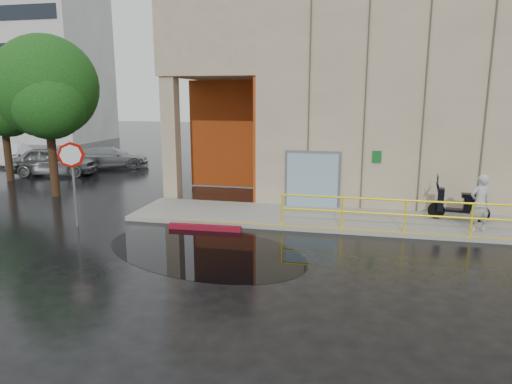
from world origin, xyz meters
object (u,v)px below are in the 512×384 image
stop_sign (72,166)px  car_a (53,161)px  person (480,203)px  car_b (13,155)px  car_c (110,157)px  tree_near (47,91)px  red_curb (205,228)px  tree_far (3,101)px  scooter (461,195)px

stop_sign → car_a: stop_sign is taller
person → car_b: size_ratio=0.41×
person → car_b: bearing=-42.9°
car_c → tree_near: (1.77, -7.59, 3.79)m
red_curb → car_c: bearing=131.1°
car_c → tree_far: 6.46m
scooter → tree_near: 16.37m
car_a → tree_near: size_ratio=0.68×
red_curb → tree_far: (-12.38, 6.20, 3.90)m
person → tree_far: tree_far is taller
car_a → tree_far: 3.89m
tree_near → car_b: bearing=138.9°
car_a → car_c: size_ratio=1.01×
car_c → red_curb: bearing=-164.5°
car_a → car_c: bearing=-45.5°
person → car_b: (-23.95, 8.91, -0.33)m
scooter → stop_sign: (-12.46, -2.95, 1.02)m
red_curb → tree_far: bearing=153.4°
car_a → car_b: bearing=51.0°
red_curb → car_c: car_c is taller
scooter → car_c: scooter is taller
scooter → person: bearing=-70.0°
scooter → car_b: 24.87m
person → car_a: (-19.80, 6.95, -0.27)m
person → car_c: person is taller
tree_far → person: bearing=-13.5°
car_b → scooter: bearing=-92.4°
car_c → scooter: bearing=-141.2°
person → red_curb: bearing=-14.4°
scooter → stop_sign: stop_sign is taller
stop_sign → tree_near: bearing=118.0°
scooter → car_c: (-17.75, 8.50, -0.35)m
stop_sign → red_curb: bearing=-8.1°
car_a → tree_far: size_ratio=0.76×
scooter → car_a: scooter is taller
car_c → person: bearing=-144.1°
car_b → tree_near: bearing=-115.7°
red_curb → tree_near: size_ratio=0.36×
stop_sign → scooter: bearing=-1.0°
scooter → red_curb: scooter is taller
person → car_a: 20.98m
stop_sign → red_curb: size_ratio=1.17×
person → tree_far: 21.62m
tree_near → stop_sign: bearing=-47.7°
stop_sign → car_b: 15.47m
person → tree_near: tree_near is taller
red_curb → car_a: bearing=144.3°
car_a → car_c: (1.75, 2.83, -0.12)m
scooter → car_b: size_ratio=0.45×
car_b → tree_near: (7.68, -6.71, 3.72)m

